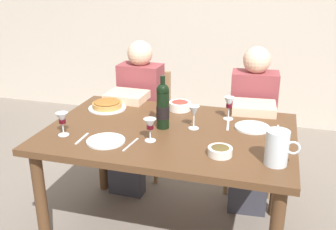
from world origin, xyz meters
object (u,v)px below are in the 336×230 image
object	(u,v)px
wine_glass_left_diner	(62,119)
dinner_plate_left_setting	(252,127)
salad_bowl	(180,105)
diner_left	(136,111)
diner_right	(252,123)
wine_glass_right_diner	(194,112)
chair_right	(252,126)
chair_left	(147,115)
wine_glass_centre	(229,104)
olive_bowl	(220,151)
wine_glass_spare	(150,125)
water_pitcher	(277,150)
baked_tart	(107,105)
dining_table	(169,144)
wine_bottle	(163,106)
dinner_plate_right_setting	(106,141)

from	to	relation	value
wine_glass_left_diner	dinner_plate_left_setting	world-z (taller)	wine_glass_left_diner
salad_bowl	diner_left	world-z (taller)	diner_left
diner_right	wine_glass_right_diner	bearing A→B (deg)	56.26
chair_right	diner_right	xyz separation A→B (m)	(0.01, -0.24, 0.12)
salad_bowl	chair_left	xyz separation A→B (m)	(-0.42, 0.50, -0.30)
dinner_plate_left_setting	wine_glass_centre	bearing A→B (deg)	144.33
olive_bowl	diner_left	bearing A→B (deg)	132.16
wine_glass_spare	diner_left	distance (m)	0.94
olive_bowl	wine_glass_spare	bearing A→B (deg)	169.77
water_pitcher	baked_tart	xyz separation A→B (m)	(-1.16, 0.53, -0.05)
dinner_plate_left_setting	salad_bowl	bearing A→B (deg)	158.36
wine_glass_centre	chair_right	distance (m)	0.70
baked_tart	diner_right	world-z (taller)	diner_right
water_pitcher	dinner_plate_left_setting	size ratio (longest dim) A/B	0.84
dining_table	wine_glass_right_diner	size ratio (longest dim) A/B	10.33
wine_bottle	wine_glass_right_diner	size ratio (longest dim) A/B	2.28
dinner_plate_left_setting	chair_right	distance (m)	0.75
water_pitcher	baked_tart	world-z (taller)	water_pitcher
dinner_plate_right_setting	chair_right	bearing A→B (deg)	56.81
wine_bottle	diner_left	size ratio (longest dim) A/B	0.29
dining_table	diner_right	distance (m)	0.78
dining_table	wine_glass_centre	size ratio (longest dim) A/B	9.94
dinner_plate_right_setting	diner_right	size ratio (longest dim) A/B	0.19
water_pitcher	chair_left	xyz separation A→B (m)	(-1.08, 1.15, -0.34)
chair_left	chair_right	distance (m)	0.89
chair_right	wine_bottle	bearing A→B (deg)	55.40
dining_table	diner_right	xyz separation A→B (m)	(0.46, 0.63, -0.05)
baked_tart	chair_right	distance (m)	1.18
baked_tart	dinner_plate_right_setting	bearing A→B (deg)	-66.65
dinner_plate_left_setting	diner_right	size ratio (longest dim) A/B	0.19
salad_bowl	chair_right	xyz separation A→B (m)	(0.47, 0.50, -0.30)
wine_glass_right_diner	chair_left	distance (m)	1.06
salad_bowl	wine_glass_left_diner	world-z (taller)	wine_glass_left_diner
dining_table	dinner_plate_right_setting	distance (m)	0.41
baked_tart	dinner_plate_left_setting	world-z (taller)	baked_tart
baked_tart	dinner_plate_left_setting	size ratio (longest dim) A/B	1.22
baked_tart	salad_bowl	size ratio (longest dim) A/B	1.73
wine_glass_centre	wine_bottle	bearing A→B (deg)	-145.05
diner_right	water_pitcher	bearing A→B (deg)	96.61
chair_right	diner_right	world-z (taller)	diner_right
dinner_plate_right_setting	wine_glass_centre	bearing A→B (deg)	41.66
wine_glass_left_diner	diner_right	size ratio (longest dim) A/B	0.12
wine_glass_centre	chair_right	bearing A→B (deg)	78.08
wine_glass_spare	dinner_plate_right_setting	size ratio (longest dim) A/B	0.61
water_pitcher	wine_glass_spare	bearing A→B (deg)	172.16
wine_glass_centre	dinner_plate_left_setting	size ratio (longest dim) A/B	0.70
chair_right	diner_right	bearing A→B (deg)	89.27
dining_table	olive_bowl	world-z (taller)	olive_bowl
dinner_plate_right_setting	chair_left	distance (m)	1.18
olive_bowl	dinner_plate_left_setting	world-z (taller)	olive_bowl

